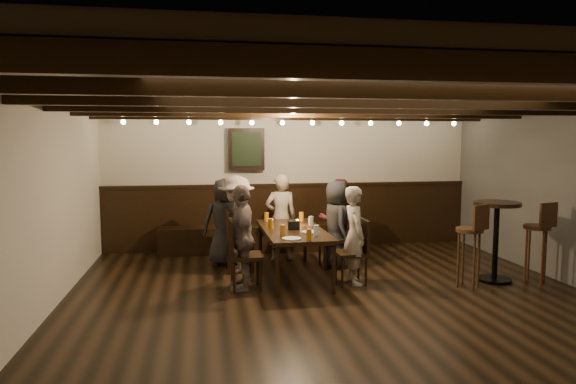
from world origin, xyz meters
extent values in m
plane|color=black|center=(0.00, 0.00, 0.00)|extent=(7.00, 7.00, 0.00)
plane|color=black|center=(0.00, 0.00, 2.40)|extent=(7.00, 7.00, 0.00)
plane|color=beige|center=(0.00, 3.50, 1.20)|extent=(6.50, 0.00, 6.50)
plane|color=beige|center=(-3.25, 0.00, 1.20)|extent=(0.00, 7.00, 7.00)
cube|color=black|center=(0.00, 3.46, 0.55)|extent=(6.50, 0.08, 1.10)
cube|color=black|center=(-0.80, 3.20, 0.23)|extent=(3.00, 0.45, 0.45)
cube|color=black|center=(-0.80, 3.40, 1.75)|extent=(0.62, 0.12, 0.72)
cube|color=black|center=(-0.80, 3.33, 1.75)|extent=(0.50, 0.02, 0.58)
cube|color=black|center=(0.00, -2.90, 2.31)|extent=(6.50, 0.10, 0.16)
cube|color=black|center=(0.00, -1.74, 2.31)|extent=(6.50, 0.10, 0.16)
cube|color=black|center=(0.00, -0.58, 2.31)|extent=(6.50, 0.10, 0.16)
cube|color=black|center=(0.00, 0.58, 2.31)|extent=(6.50, 0.10, 0.16)
cube|color=black|center=(0.00, 1.74, 2.31)|extent=(6.50, 0.10, 0.16)
cube|color=black|center=(0.00, 2.90, 2.31)|extent=(6.50, 0.10, 0.16)
sphere|color=#FFE099|center=(-2.75, 2.88, 2.19)|extent=(0.07, 0.07, 0.07)
sphere|color=#FFE099|center=(-1.38, 2.88, 2.19)|extent=(0.07, 0.07, 0.07)
sphere|color=#FFE099|center=(0.00, 2.88, 2.19)|extent=(0.07, 0.07, 0.07)
sphere|color=#FFE099|center=(1.38, 2.88, 2.19)|extent=(0.07, 0.07, 0.07)
sphere|color=#FFE099|center=(2.75, 2.88, 2.19)|extent=(0.07, 0.07, 0.07)
cube|color=black|center=(-0.32, 1.47, 0.66)|extent=(0.84, 1.83, 0.05)
cylinder|color=black|center=(-0.67, 0.61, 0.31)|extent=(0.05, 0.05, 0.63)
cylinder|color=black|center=(-0.69, 2.32, 0.31)|extent=(0.05, 0.05, 0.63)
cylinder|color=black|center=(0.04, 0.62, 0.31)|extent=(0.05, 0.05, 0.63)
cylinder|color=black|center=(0.02, 2.33, 0.31)|extent=(0.05, 0.05, 0.63)
cube|color=black|center=(-1.03, 1.91, 0.43)|extent=(0.41, 0.41, 0.05)
cube|color=black|center=(-1.21, 1.91, 0.67)|extent=(0.04, 0.41, 0.45)
cube|color=black|center=(-1.02, 1.01, 0.43)|extent=(0.42, 0.42, 0.05)
cube|color=black|center=(-1.21, 1.01, 0.68)|extent=(0.04, 0.42, 0.45)
cube|color=black|center=(0.37, 1.93, 0.43)|extent=(0.42, 0.42, 0.05)
cube|color=black|center=(0.56, 1.93, 0.68)|extent=(0.04, 0.41, 0.45)
cube|color=black|center=(0.38, 1.03, 0.41)|extent=(0.40, 0.40, 0.05)
cube|color=black|center=(0.56, 1.03, 0.65)|extent=(0.04, 0.40, 0.43)
imported|color=#28272A|center=(-1.23, 2.36, 0.67)|extent=(0.66, 0.43, 1.34)
imported|color=gray|center=(-0.33, 2.52, 0.69)|extent=(0.50, 0.33, 1.38)
imported|color=maroon|center=(0.57, 2.38, 0.65)|extent=(0.64, 0.50, 1.30)
imported|color=gray|center=(-1.08, 1.91, 0.70)|extent=(0.53, 0.91, 1.41)
imported|color=gray|center=(-1.07, 1.01, 0.68)|extent=(0.34, 0.80, 1.36)
imported|color=#252427|center=(0.42, 1.93, 0.66)|extent=(0.42, 0.64, 1.31)
imported|color=#B1A996|center=(0.43, 1.03, 0.66)|extent=(0.32, 0.48, 1.31)
cylinder|color=#BF7219|center=(-0.61, 2.17, 0.75)|extent=(0.07, 0.07, 0.14)
cylinder|color=#BF7219|center=(-0.08, 2.12, 0.75)|extent=(0.07, 0.07, 0.14)
cylinder|color=#BF7219|center=(-0.62, 1.57, 0.75)|extent=(0.07, 0.07, 0.14)
cylinder|color=silver|center=(-0.03, 1.67, 0.75)|extent=(0.07, 0.07, 0.14)
cylinder|color=#BF7219|center=(-0.54, 1.02, 0.75)|extent=(0.07, 0.07, 0.14)
cylinder|color=silver|center=(-0.12, 0.92, 0.75)|extent=(0.07, 0.07, 0.14)
cylinder|color=#BF7219|center=(-0.27, 0.67, 0.75)|extent=(0.07, 0.07, 0.14)
cylinder|color=white|center=(-0.47, 0.77, 0.69)|extent=(0.24, 0.24, 0.01)
cylinder|color=white|center=(-0.14, 1.17, 0.69)|extent=(0.24, 0.24, 0.01)
cube|color=black|center=(-0.32, 1.42, 0.74)|extent=(0.15, 0.10, 0.12)
cylinder|color=beige|center=(-0.21, 1.77, 0.71)|extent=(0.05, 0.05, 0.05)
cylinder|color=black|center=(2.35, 0.82, 0.02)|extent=(0.45, 0.45, 0.04)
cylinder|color=black|center=(2.35, 0.82, 0.53)|extent=(0.07, 0.07, 1.02)
cylinder|color=black|center=(2.35, 0.82, 1.06)|extent=(0.61, 0.61, 0.05)
cylinder|color=#351E11|center=(1.85, 0.62, 0.76)|extent=(0.35, 0.35, 0.05)
cube|color=#351E11|center=(1.92, 0.47, 0.94)|extent=(0.29, 0.16, 0.33)
cylinder|color=#351E11|center=(2.85, 0.67, 0.76)|extent=(0.35, 0.35, 0.05)
cube|color=#351E11|center=(2.89, 0.51, 0.94)|extent=(0.30, 0.11, 0.33)
camera|label=1|loc=(-1.56, -5.45, 1.94)|focal=32.00mm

